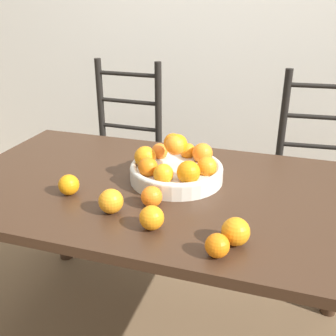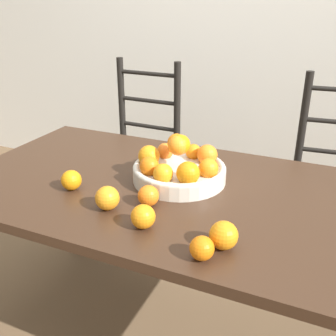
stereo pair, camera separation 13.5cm
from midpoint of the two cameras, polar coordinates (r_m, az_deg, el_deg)
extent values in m
plane|color=brown|center=(1.87, -2.98, -22.88)|extent=(12.00, 12.00, 0.00)
cube|color=silver|center=(2.74, 8.33, 22.28)|extent=(8.00, 0.06, 2.60)
cube|color=#382316|center=(1.44, -3.56, -3.25)|extent=(1.55, 0.87, 0.03)
cylinder|color=#382316|center=(2.19, -17.13, -4.98)|extent=(0.07, 0.07, 0.69)
cylinder|color=beige|center=(1.47, -1.40, -0.87)|extent=(0.35, 0.35, 0.05)
torus|color=beige|center=(1.45, -1.41, 0.07)|extent=(0.35, 0.35, 0.02)
sphere|color=orange|center=(1.40, 2.91, 0.11)|extent=(0.07, 0.07, 0.07)
sphere|color=orange|center=(1.50, 2.47, 2.11)|extent=(0.08, 0.08, 0.08)
sphere|color=orange|center=(1.55, 0.37, 2.45)|extent=(0.06, 0.06, 0.06)
sphere|color=orange|center=(1.54, -3.75, 2.38)|extent=(0.06, 0.06, 0.06)
sphere|color=orange|center=(1.47, -5.96, 1.55)|extent=(0.08, 0.08, 0.08)
sphere|color=orange|center=(1.40, -5.69, 0.05)|extent=(0.07, 0.07, 0.07)
sphere|color=orange|center=(1.35, -3.54, -0.91)|extent=(0.07, 0.07, 0.07)
sphere|color=orange|center=(1.34, 0.12, -0.70)|extent=(0.08, 0.08, 0.08)
sphere|color=orange|center=(1.42, -1.35, 3.44)|extent=(0.07, 0.07, 0.07)
sphere|color=orange|center=(1.44, -1.96, 3.68)|extent=(0.07, 0.07, 0.07)
sphere|color=orange|center=(1.41, -1.68, 3.27)|extent=(0.07, 0.07, 0.07)
sphere|color=orange|center=(1.17, -5.72, -7.29)|extent=(0.07, 0.07, 0.07)
sphere|color=orange|center=(1.10, 6.31, -9.27)|extent=(0.08, 0.08, 0.08)
sphere|color=orange|center=(1.29, -5.40, -4.24)|extent=(0.07, 0.07, 0.07)
sphere|color=orange|center=(1.05, 3.47, -11.29)|extent=(0.07, 0.07, 0.07)
sphere|color=orange|center=(1.42, -16.88, -2.42)|extent=(0.07, 0.07, 0.07)
sphere|color=orange|center=(1.27, -11.33, -4.83)|extent=(0.08, 0.08, 0.08)
cylinder|color=black|center=(2.40, -14.58, -5.39)|extent=(0.04, 0.04, 0.44)
cylinder|color=black|center=(2.23, -6.30, -7.12)|extent=(0.04, 0.04, 0.44)
cylinder|color=black|center=(2.56, -10.90, 3.94)|extent=(0.04, 0.04, 1.02)
cylinder|color=black|center=(2.40, -2.96, 2.99)|extent=(0.04, 0.04, 1.02)
cube|color=black|center=(2.34, -8.91, 0.92)|extent=(0.43, 0.41, 0.04)
cylinder|color=black|center=(2.44, -7.18, 5.84)|extent=(0.38, 0.03, 0.02)
cylinder|color=black|center=(2.39, -7.38, 9.53)|extent=(0.38, 0.03, 0.02)
cylinder|color=black|center=(2.36, -7.59, 13.33)|extent=(0.38, 0.03, 0.02)
cylinder|color=black|center=(2.07, 13.35, -10.37)|extent=(0.04, 0.04, 0.44)
cylinder|color=black|center=(2.25, 14.07, 0.85)|extent=(0.04, 0.04, 1.02)
cube|color=black|center=(2.12, 19.09, -2.65)|extent=(0.45, 0.44, 0.04)
cylinder|color=black|center=(2.23, 19.21, 2.95)|extent=(0.38, 0.06, 0.02)
cylinder|color=black|center=(2.18, 19.78, 6.91)|extent=(0.38, 0.06, 0.02)
cylinder|color=black|center=(2.14, 20.38, 11.04)|extent=(0.38, 0.06, 0.02)
camera|label=1|loc=(0.07, -92.86, -1.26)|focal=42.00mm
camera|label=2|loc=(0.07, 87.14, 1.26)|focal=42.00mm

